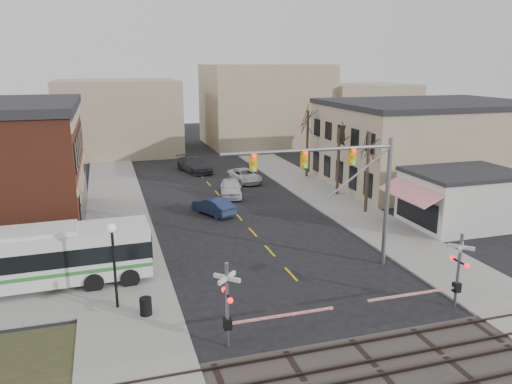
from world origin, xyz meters
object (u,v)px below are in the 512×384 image
rr_crossing_east (451,273)px  car_d (195,164)px  traffic_signal_mast (346,177)px  rr_crossing_west (237,305)px  transit_bus (30,258)px  trash_bin (146,306)px  car_c (245,176)px  pedestrian_near (121,264)px  street_lamp (113,249)px  pedestrian_far (116,246)px  car_a (231,188)px  car_b (213,206)px

rr_crossing_east → car_d: 37.30m
traffic_signal_mast → rr_crossing_west: bearing=-142.8°
transit_bus → trash_bin: size_ratio=14.55×
transit_bus → car_c: (18.31, 21.45, -1.18)m
rr_crossing_east → car_c: 30.15m
pedestrian_near → traffic_signal_mast: bearing=-102.5°
street_lamp → car_d: bearing=73.0°
car_d → pedestrian_far: (-9.54, -25.06, 0.09)m
rr_crossing_west → car_d: bearing=82.7°
rr_crossing_east → car_a: 25.40m
street_lamp → car_b: size_ratio=1.03×
street_lamp → pedestrian_far: bearing=88.2°
street_lamp → car_d: 33.39m
transit_bus → car_a: bearing=46.4°
transit_bus → street_lamp: size_ratio=2.90×
car_c → pedestrian_far: pedestrian_far is taller
transit_bus → trash_bin: 7.70m
car_b → car_d: 17.15m
car_b → pedestrian_near: bearing=30.8°
street_lamp → car_c: bearing=61.1°
rr_crossing_west → street_lamp: (-5.01, 5.02, 1.34)m
rr_crossing_west → trash_bin: bearing=134.2°
street_lamp → pedestrian_near: bearing=83.3°
traffic_signal_mast → pedestrian_far: (-13.10, 5.51, -4.82)m
rr_crossing_east → street_lamp: 17.05m
street_lamp → car_d: (9.75, 31.84, -2.46)m
rr_crossing_east → car_d: bearing=100.1°
rr_crossing_west → rr_crossing_east: size_ratio=1.00×
car_b → car_d: size_ratio=0.74×
pedestrian_near → pedestrian_far: (-0.18, 3.43, -0.14)m
car_d → pedestrian_near: (-9.36, -28.49, 0.23)m
car_b → street_lamp: bearing=36.1°
car_d → pedestrian_near: 29.99m
trash_bin → pedestrian_far: pedestrian_far is taller
car_a → car_b: 5.91m
car_a → car_c: (2.85, 5.20, -0.13)m
traffic_signal_mast → pedestrian_near: size_ratio=5.45×
street_lamp → pedestrian_far: size_ratio=2.73×
traffic_signal_mast → pedestrian_near: traffic_signal_mast is taller
transit_bus → traffic_signal_mast: traffic_signal_mast is taller
trash_bin → pedestrian_far: bearing=98.0°
rr_crossing_west → car_c: 31.49m
transit_bus → street_lamp: 5.94m
traffic_signal_mast → car_c: bearing=88.6°
rr_crossing_east → car_b: (-8.03, 19.63, -1.25)m
street_lamp → car_b: 17.11m
transit_bus → traffic_signal_mast: (17.72, -2.43, 3.89)m
traffic_signal_mast → pedestrian_near: bearing=170.9°
rr_crossing_west → car_c: bearing=73.6°
trash_bin → car_d: bearing=75.7°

